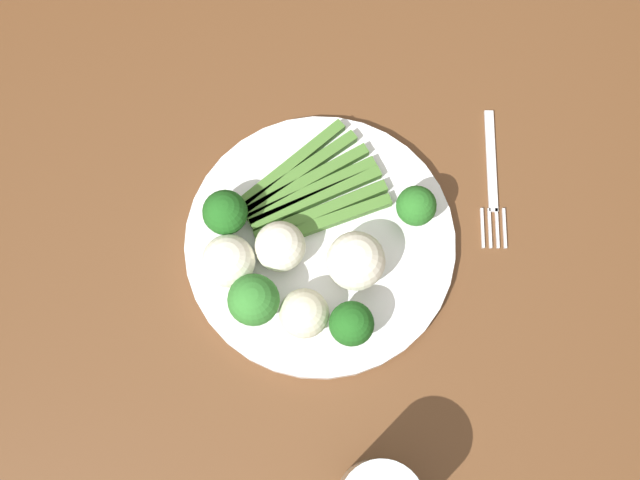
# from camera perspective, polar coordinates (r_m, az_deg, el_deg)

# --- Properties ---
(ground_plane) EXTENTS (6.00, 6.00, 0.02)m
(ground_plane) POSITION_cam_1_polar(r_m,az_deg,el_deg) (1.61, 0.55, -5.71)
(ground_plane) COLOR tan
(dining_table) EXTENTS (1.20, 0.85, 0.75)m
(dining_table) POSITION_cam_1_polar(r_m,az_deg,el_deg) (0.98, 0.91, 0.76)
(dining_table) COLOR brown
(dining_table) RESTS_ON ground_plane
(plate) EXTENTS (0.29, 0.29, 0.01)m
(plate) POSITION_cam_1_polar(r_m,az_deg,el_deg) (0.85, 0.00, -0.23)
(plate) COLOR white
(plate) RESTS_ON dining_table
(asparagus_bundle) EXTENTS (0.17, 0.12, 0.01)m
(asparagus_bundle) POSITION_cam_1_polar(r_m,az_deg,el_deg) (0.85, -0.76, 3.45)
(asparagus_bundle) COLOR #47752D
(asparagus_bundle) RESTS_ON plate
(broccoli_near_center) EXTENTS (0.05, 0.05, 0.06)m
(broccoli_near_center) POSITION_cam_1_polar(r_m,az_deg,el_deg) (0.82, -6.91, 2.10)
(broccoli_near_center) COLOR #4C7F2B
(broccoli_near_center) RESTS_ON plate
(broccoli_front_left) EXTENTS (0.05, 0.05, 0.06)m
(broccoli_front_left) POSITION_cam_1_polar(r_m,az_deg,el_deg) (0.79, 2.29, -6.09)
(broccoli_front_left) COLOR #4C7F2B
(broccoli_front_left) RESTS_ON plate
(broccoli_outer_edge) EXTENTS (0.05, 0.05, 0.06)m
(broccoli_outer_edge) POSITION_cam_1_polar(r_m,az_deg,el_deg) (0.79, -4.82, -4.36)
(broccoli_outer_edge) COLOR #609E3D
(broccoli_outer_edge) RESTS_ON plate
(broccoli_back_right) EXTENTS (0.04, 0.04, 0.05)m
(broccoli_back_right) POSITION_cam_1_polar(r_m,az_deg,el_deg) (0.83, 6.97, 2.45)
(broccoli_back_right) COLOR #568E33
(broccoli_back_right) RESTS_ON plate
(cauliflower_near_fork) EXTENTS (0.06, 0.06, 0.06)m
(cauliflower_near_fork) POSITION_cam_1_polar(r_m,az_deg,el_deg) (0.80, 2.80, -1.47)
(cauliflower_near_fork) COLOR white
(cauliflower_near_fork) RESTS_ON plate
(cauliflower_front) EXTENTS (0.05, 0.05, 0.05)m
(cauliflower_front) POSITION_cam_1_polar(r_m,az_deg,el_deg) (0.80, -1.15, -5.34)
(cauliflower_front) COLOR beige
(cauliflower_front) RESTS_ON plate
(cauliflower_edge) EXTENTS (0.05, 0.05, 0.05)m
(cauliflower_edge) POSITION_cam_1_polar(r_m,az_deg,el_deg) (0.81, -6.63, -1.52)
(cauliflower_edge) COLOR white
(cauliflower_edge) RESTS_ON plate
(cauliflower_right) EXTENTS (0.05, 0.05, 0.05)m
(cauliflower_right) POSITION_cam_1_polar(r_m,az_deg,el_deg) (0.81, -2.90, -0.47)
(cauliflower_right) COLOR white
(cauliflower_right) RESTS_ON plate
(fork) EXTENTS (0.06, 0.16, 0.00)m
(fork) POSITION_cam_1_polar(r_m,az_deg,el_deg) (0.90, 12.27, 4.33)
(fork) COLOR silver
(fork) RESTS_ON dining_table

